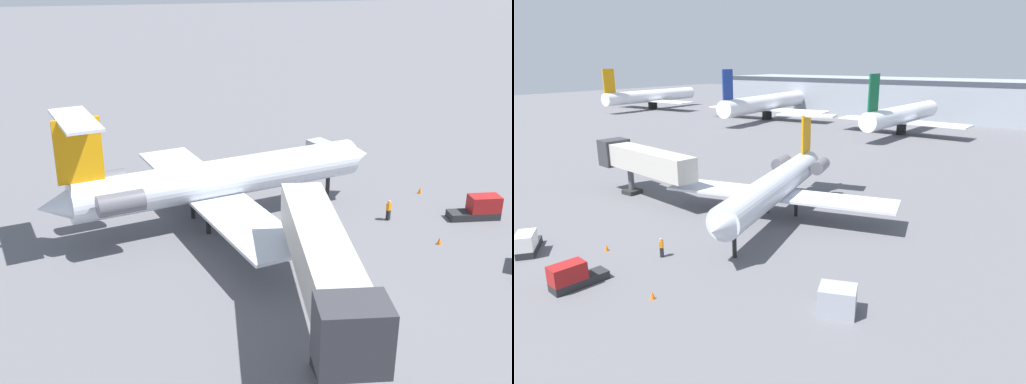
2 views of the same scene
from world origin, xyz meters
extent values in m
cube|color=#5B5B60|center=(0.00, 0.00, -0.05)|extent=(400.00, 400.00, 0.10)
cylinder|color=silver|center=(-3.86, -1.87, 3.61)|extent=(8.71, 23.26, 2.95)
cone|color=silver|center=(-0.72, -13.90, 3.61)|extent=(3.26, 2.83, 2.80)
cone|color=silver|center=(-7.02, 10.26, 3.61)|extent=(3.08, 3.15, 2.50)
cube|color=silver|center=(2.10, 0.72, 2.44)|extent=(11.83, 7.05, 0.24)
cube|color=silver|center=(-10.32, -2.52, 2.44)|extent=(11.83, 7.05, 0.24)
cylinder|color=#595960|center=(-3.74, 7.09, 4.01)|extent=(2.26, 3.47, 1.50)
cylinder|color=#595960|center=(-8.33, 5.89, 4.01)|extent=(2.26, 3.47, 1.50)
cube|color=orange|center=(-6.54, 8.43, 7.34)|extent=(1.04, 3.16, 4.50)
cube|color=silver|center=(-6.54, 8.43, 9.49)|extent=(7.19, 4.04, 0.20)
cylinder|color=black|center=(-1.43, -11.19, 1.07)|extent=(0.36, 0.36, 2.14)
cylinder|color=black|center=(-2.81, 0.47, 1.07)|extent=(0.36, 0.36, 2.14)
cylinder|color=black|center=(-5.91, -0.34, 1.07)|extent=(0.36, 0.36, 2.14)
cube|color=#B7B2A8|center=(-19.76, -4.65, 4.67)|extent=(15.63, 4.60, 2.60)
cube|color=#333338|center=(-27.01, -3.69, 4.67)|extent=(2.80, 3.49, 3.20)
cylinder|color=#4C4C51|center=(-23.59, -4.14, 1.69)|extent=(0.70, 0.70, 3.37)
cube|color=#262626|center=(-23.59, -4.14, 0.25)|extent=(1.80, 1.80, 0.50)
cube|color=black|center=(-6.41, -14.62, 0.42)|extent=(0.38, 0.40, 0.85)
cube|color=orange|center=(-6.41, -14.62, 1.15)|extent=(0.44, 0.48, 0.60)
sphere|color=tan|center=(-6.41, -14.62, 1.57)|extent=(0.24, 0.24, 0.24)
cube|color=#262628|center=(-7.56, -21.36, 0.30)|extent=(1.84, 4.13, 0.60)
cube|color=maroon|center=(-7.65, -22.16, 1.25)|extent=(1.66, 2.54, 1.30)
cube|color=#999EA8|center=(9.44, -13.96, 0.93)|extent=(2.87, 2.57, 1.85)
cone|color=orange|center=(-1.66, -19.67, 0.28)|extent=(0.36, 0.36, 0.55)
cone|color=orange|center=(-11.25, -16.52, 0.28)|extent=(0.36, 0.36, 0.55)
camera|label=1|loc=(-48.00, 5.03, 20.13)|focal=43.34mm
camera|label=2|loc=(20.82, -37.39, 15.69)|focal=31.58mm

